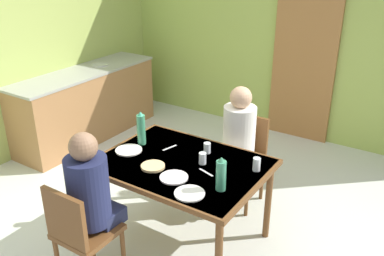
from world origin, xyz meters
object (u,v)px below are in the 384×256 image
Objects in this scene: dining_table at (182,170)px; person_far_diner at (238,133)px; kitchen_counter at (87,104)px; chair_near_diner at (80,231)px; water_bottle_green_near at (221,175)px; chair_far_diner at (244,154)px; person_near_diner at (90,189)px; water_bottle_green_far at (141,129)px.

person_far_diner reaches higher than dining_table.
kitchen_counter is 2.37× the size of chair_near_diner.
kitchen_counter is at bearing 154.99° from water_bottle_green_near.
chair_near_diner is 1.00× the size of chair_far_diner.
water_bottle_green_near is (0.31, -0.89, 0.10)m from person_far_diner.
water_bottle_green_near is at bearing 35.11° from person_near_diner.
dining_table is 0.53m from water_bottle_green_near.
chair_near_diner is at bearing -138.58° from water_bottle_green_near.
person_far_diner is 2.53× the size of water_bottle_green_far.
person_far_diner is at bearing 109.46° from water_bottle_green_near.
chair_near_diner is (1.95, -1.94, 0.05)m from kitchen_counter.
chair_far_diner is at bearing 49.86° from water_bottle_green_far.
kitchen_counter is 2.67m from person_near_diner.
dining_table is at bearing 70.31° from chair_near_diner.
kitchen_counter is at bearing 137.28° from person_near_diner.
chair_near_diner is at bearing -78.75° from water_bottle_green_far.
chair_near_diner reaches higher than dining_table.
dining_table is 5.05× the size of water_bottle_green_near.
chair_near_diner is at bearing 75.26° from chair_far_diner.
kitchen_counter is 3.02m from water_bottle_green_near.
dining_table is 1.53× the size of chair_near_diner.
water_bottle_green_far reaches higher than chair_near_diner.
water_bottle_green_far is at bearing 163.92° from water_bottle_green_near.
person_near_diner reaches higher than water_bottle_green_near.
kitchen_counter is at bearing -5.67° from chair_far_diner.
chair_far_diner is (0.14, 0.85, -0.18)m from dining_table.
person_near_diner is 2.53× the size of water_bottle_green_far.
person_near_diner is (1.95, -1.80, 0.33)m from kitchen_counter.
water_bottle_green_near is (0.76, 0.54, 0.10)m from person_near_diner.
kitchen_counter reaches higher than dining_table.
dining_table is 0.88m from chair_far_diner.
dining_table is 1.73× the size of person_near_diner.
chair_near_diner is at bearing 74.03° from person_far_diner.
water_bottle_green_far is (-0.63, -0.62, 0.12)m from person_far_diner.
person_far_diner reaches higher than kitchen_counter.
water_bottle_green_far is at bearing 101.25° from chair_near_diner.
person_near_diner is at bearing 74.03° from chair_far_diner.
water_bottle_green_far is at bearing -29.37° from kitchen_counter.
chair_near_diner is 3.31× the size of water_bottle_green_near.
person_near_diner is at bearing 72.59° from person_far_diner.
water_bottle_green_near reaches higher than chair_far_diner.
water_bottle_green_near is (0.76, 0.67, 0.38)m from chair_near_diner.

